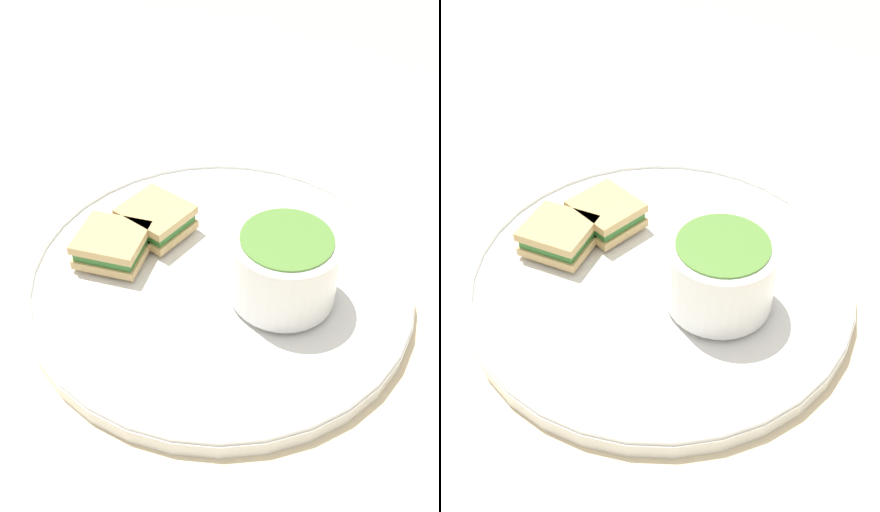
% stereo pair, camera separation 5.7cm
% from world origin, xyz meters
% --- Properties ---
extents(ground_plane, '(2.40, 2.40, 0.00)m').
position_xyz_m(ground_plane, '(0.00, 0.00, 0.00)').
color(ground_plane, beige).
extents(plate, '(0.37, 0.37, 0.02)m').
position_xyz_m(plate, '(0.00, 0.00, 0.01)').
color(plate, white).
rests_on(plate, ground_plane).
extents(soup_bowl, '(0.10, 0.10, 0.07)m').
position_xyz_m(soup_bowl, '(0.02, 0.06, 0.06)').
color(soup_bowl, white).
rests_on(soup_bowl, plate).
extents(spoon, '(0.10, 0.07, 0.01)m').
position_xyz_m(spoon, '(-0.09, 0.04, 0.02)').
color(spoon, silver).
rests_on(spoon, plate).
extents(sandwich_half_near, '(0.08, 0.08, 0.03)m').
position_xyz_m(sandwich_half_near, '(-0.05, -0.08, 0.03)').
color(sandwich_half_near, tan).
rests_on(sandwich_half_near, plate).
extents(sandwich_half_far, '(0.06, 0.07, 0.03)m').
position_xyz_m(sandwich_half_far, '(0.00, -0.11, 0.03)').
color(sandwich_half_far, tan).
rests_on(sandwich_half_far, plate).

